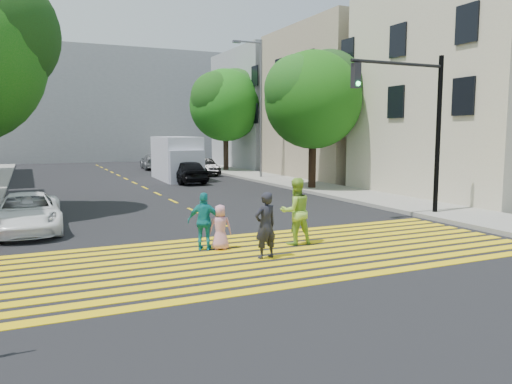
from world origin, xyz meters
TOP-DOWN VIEW (x-y plane):
  - ground at (0.00, 0.00)m, footprint 120.00×120.00m
  - sidewalk_right at (8.50, 15.00)m, footprint 3.00×60.00m
  - crosswalk at (0.00, 1.28)m, footprint 13.40×5.30m
  - lane_line at (0.00, 22.50)m, footprint 0.12×34.40m
  - building_right_cream at (15.00, 8.00)m, footprint 10.00×10.00m
  - building_right_tan at (15.00, 19.00)m, footprint 10.00×10.00m
  - building_right_grey at (15.00, 30.00)m, footprint 10.00×10.00m
  - backdrop_block at (0.00, 48.00)m, footprint 30.00×8.00m
  - tree_right_near at (7.99, 13.14)m, footprint 6.07×5.66m
  - tree_right_far at (8.41, 27.05)m, footprint 6.94×6.77m
  - pedestrian_man at (-0.65, 1.01)m, footprint 0.67×0.50m
  - pedestrian_woman at (0.79, 2.09)m, footprint 0.94×0.76m
  - pedestrian_child at (-1.34, 2.34)m, footprint 0.68×0.55m
  - pedestrian_extra at (-1.72, 2.49)m, footprint 0.97×0.74m
  - white_sedan at (-5.98, 7.08)m, footprint 2.11×4.38m
  - dark_car_near at (2.86, 19.54)m, footprint 1.89×4.30m
  - silver_car at (3.65, 31.88)m, footprint 2.18×4.53m
  - dark_car_parked at (5.59, 24.33)m, footprint 1.38×3.71m
  - white_van at (2.94, 21.79)m, footprint 2.46×6.01m
  - traffic_signal at (6.76, 4.10)m, footprint 3.97×0.34m
  - street_lamp at (7.97, 20.09)m, footprint 2.04×0.23m

SIDE VIEW (x-z plane):
  - ground at x=0.00m, z-range 0.00..0.00m
  - lane_line at x=0.00m, z-range 0.00..0.01m
  - crosswalk at x=0.00m, z-range 0.00..0.01m
  - sidewalk_right at x=8.50m, z-range 0.00..0.15m
  - white_sedan at x=-5.98m, z-range 0.00..1.20m
  - pedestrian_child at x=-1.34m, z-range 0.00..1.20m
  - dark_car_parked at x=5.59m, z-range 0.00..1.21m
  - silver_car at x=3.65m, z-range 0.00..1.27m
  - dark_car_near at x=2.86m, z-range 0.00..1.44m
  - pedestrian_extra at x=-1.72m, z-range 0.00..1.53m
  - pedestrian_man at x=-0.65m, z-range 0.00..1.65m
  - pedestrian_woman at x=0.79m, z-range 0.00..1.85m
  - white_van at x=2.94m, z-range -0.07..2.73m
  - traffic_signal at x=6.76m, z-range 0.86..6.69m
  - building_right_cream at x=15.00m, z-range 0.00..10.00m
  - building_right_tan at x=15.00m, z-range 0.00..10.00m
  - building_right_grey at x=15.00m, z-range 0.00..10.00m
  - tree_right_near at x=7.99m, z-range 1.32..8.79m
  - street_lamp at x=7.97m, z-range 0.67..9.69m
  - tree_right_far at x=8.41m, z-range 1.42..9.55m
  - backdrop_block at x=0.00m, z-range 0.00..12.00m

